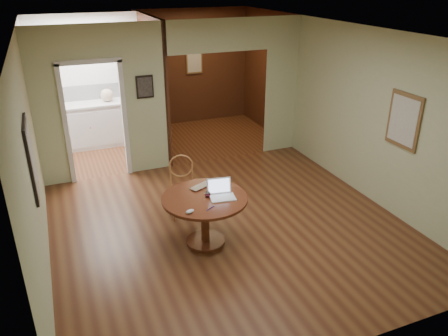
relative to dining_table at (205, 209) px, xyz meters
name	(u,v)px	position (x,y,z in m)	size (l,w,h in m)	color
floor	(231,228)	(0.47, 0.23, -0.53)	(5.00, 5.00, 0.00)	#4F2716
room_shell	(146,95)	(0.00, 3.32, 0.76)	(5.20, 7.50, 5.00)	white
dining_table	(205,209)	(0.00, 0.00, 0.00)	(1.15, 1.15, 0.72)	maroon
chair	(182,183)	(-0.05, 0.88, 0.00)	(0.49, 0.49, 0.96)	#AD783D
open_laptop	(221,192)	(0.21, -0.06, 0.25)	(0.36, 0.33, 0.23)	silver
closed_laptop	(203,188)	(0.07, 0.25, 0.20)	(0.32, 0.20, 0.03)	silver
mouse	(190,211)	(-0.31, -0.33, 0.21)	(0.11, 0.06, 0.05)	silver
wine_glass	(208,194)	(0.04, -0.02, 0.23)	(0.08, 0.08, 0.09)	white
pen	(211,208)	(-0.03, -0.32, 0.19)	(0.01, 0.01, 0.15)	#0B1052
kitchen_cabinet	(96,124)	(-0.88, 4.43, -0.06)	(2.06, 0.60, 0.94)	white
grocery_bag	(107,95)	(-0.58, 4.43, 0.54)	(0.27, 0.23, 0.27)	beige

